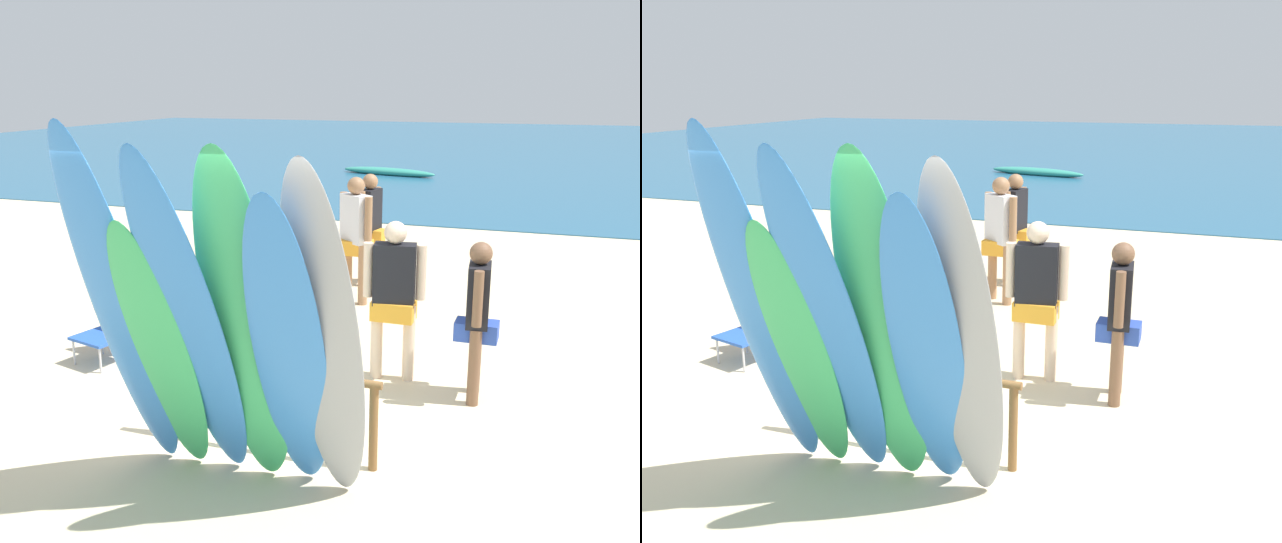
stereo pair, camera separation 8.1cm
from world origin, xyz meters
TOP-DOWN VIEW (x-y plane):
  - ground at (0.00, 14.00)m, footprint 60.00×60.00m
  - ocean_water at (0.00, 29.69)m, footprint 60.00×40.00m
  - surfboard_rack at (0.00, 0.00)m, footprint 1.87×0.07m
  - surfboard_blue_0 at (-0.74, -0.80)m, footprint 0.53×1.05m
  - surfboard_green_1 at (-0.49, -0.72)m, footprint 0.54×0.90m
  - surfboard_blue_2 at (-0.20, -0.80)m, footprint 0.62×1.17m
  - surfboard_green_3 at (0.16, -0.71)m, footprint 0.57×0.88m
  - surfboard_blue_4 at (0.48, -0.74)m, footprint 0.58×1.06m
  - surfboard_grey_5 at (0.72, -0.71)m, footprint 0.56×0.87m
  - beachgoer_midbeach at (-0.50, 4.17)m, footprint 0.54×0.43m
  - beachgoer_strolling at (-0.56, 5.11)m, footprint 0.42×0.61m
  - beachgoer_near_rack at (0.60, 1.77)m, footprint 0.61×0.26m
  - beachgoer_photographing at (1.43, 1.57)m, footprint 0.39×0.57m
  - beach_chair_red at (-2.37, 1.33)m, footprint 0.67×0.84m
  - beach_chair_blue at (-2.51, 2.51)m, footprint 0.68×0.83m
  - distant_boat at (-3.36, 17.68)m, footprint 3.29×1.23m

SIDE VIEW (x-z plane):
  - ground at x=0.00m, z-range 0.00..0.00m
  - ocean_water at x=0.00m, z-range 0.00..0.02m
  - distant_boat at x=-3.36m, z-range -0.01..0.25m
  - beach_chair_red at x=-2.37m, z-range 0.03..0.82m
  - beach_chair_blue at x=-2.51m, z-range 0.02..0.83m
  - surfboard_rack at x=0.00m, z-range 0.17..0.90m
  - beachgoer_photographing at x=1.43m, z-range 0.12..1.63m
  - beachgoer_near_rack at x=0.60m, z-range 0.12..1.74m
  - beachgoer_strolling at x=-0.56m, z-range 0.12..1.76m
  - beachgoer_midbeach at x=-0.50m, z-range 0.13..1.83m
  - surfboard_green_1 at x=-0.49m, z-range 0.00..2.09m
  - surfboard_blue_4 at x=0.48m, z-range 0.00..2.33m
  - surfboard_grey_5 at x=0.72m, z-range 0.00..2.52m
  - surfboard_green_3 at x=0.16m, z-range 0.00..2.57m
  - surfboard_blue_2 at x=-0.20m, z-range 0.00..2.58m
  - surfboard_blue_0 at x=-0.74m, z-range 0.00..2.71m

